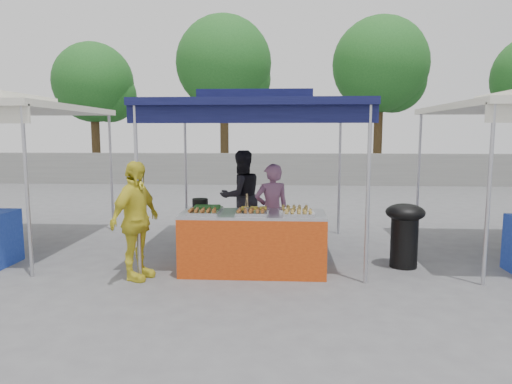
# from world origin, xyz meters

# --- Properties ---
(ground_plane) EXTENTS (80.00, 80.00, 0.00)m
(ground_plane) POSITION_xyz_m (0.00, 0.00, 0.00)
(ground_plane) COLOR #58585A
(back_wall) EXTENTS (40.00, 0.25, 1.20)m
(back_wall) POSITION_xyz_m (0.00, 11.00, 0.60)
(back_wall) COLOR gray
(back_wall) RESTS_ON ground_plane
(main_canopy) EXTENTS (3.20, 3.20, 2.57)m
(main_canopy) POSITION_xyz_m (0.00, 0.97, 2.37)
(main_canopy) COLOR #B8B8BF
(main_canopy) RESTS_ON ground_plane
(tree_0) EXTENTS (3.46, 3.39, 5.82)m
(tree_0) POSITION_xyz_m (-7.61, 13.24, 3.98)
(tree_0) COLOR #3F2E18
(tree_0) RESTS_ON ground_plane
(tree_1) EXTENTS (4.01, 4.01, 6.89)m
(tree_1) POSITION_xyz_m (-1.97, 13.31, 4.71)
(tree_1) COLOR #3F2E18
(tree_1) RESTS_ON ground_plane
(tree_2) EXTENTS (3.91, 3.91, 6.71)m
(tree_2) POSITION_xyz_m (4.51, 13.18, 4.59)
(tree_2) COLOR #3F2E18
(tree_2) RESTS_ON ground_plane
(vendor_table) EXTENTS (2.00, 0.80, 0.85)m
(vendor_table) POSITION_xyz_m (0.00, -0.10, 0.43)
(vendor_table) COLOR #BE3F11
(vendor_table) RESTS_ON ground_plane
(food_tray_fl) EXTENTS (0.42, 0.30, 0.07)m
(food_tray_fl) POSITION_xyz_m (-0.66, -0.34, 0.88)
(food_tray_fl) COLOR silver
(food_tray_fl) RESTS_ON vendor_table
(food_tray_fm) EXTENTS (0.42, 0.30, 0.07)m
(food_tray_fm) POSITION_xyz_m (-0.01, -0.33, 0.88)
(food_tray_fm) COLOR silver
(food_tray_fm) RESTS_ON vendor_table
(food_tray_fr) EXTENTS (0.42, 0.30, 0.07)m
(food_tray_fr) POSITION_xyz_m (0.63, -0.34, 0.88)
(food_tray_fr) COLOR silver
(food_tray_fr) RESTS_ON vendor_table
(food_tray_bl) EXTENTS (0.42, 0.30, 0.07)m
(food_tray_bl) POSITION_xyz_m (-0.66, 0.01, 0.88)
(food_tray_bl) COLOR silver
(food_tray_bl) RESTS_ON vendor_table
(food_tray_bm) EXTENTS (0.42, 0.30, 0.07)m
(food_tray_bm) POSITION_xyz_m (0.01, -0.04, 0.88)
(food_tray_bm) COLOR silver
(food_tray_bm) RESTS_ON vendor_table
(food_tray_br) EXTENTS (0.42, 0.30, 0.07)m
(food_tray_br) POSITION_xyz_m (0.58, -0.04, 0.88)
(food_tray_br) COLOR silver
(food_tray_br) RESTS_ON vendor_table
(cooking_pot) EXTENTS (0.23, 0.23, 0.14)m
(cooking_pot) POSITION_xyz_m (-0.81, 0.27, 0.92)
(cooking_pot) COLOR black
(cooking_pot) RESTS_ON vendor_table
(skewer_cup) EXTENTS (0.08, 0.08, 0.10)m
(skewer_cup) POSITION_xyz_m (-0.07, -0.25, 0.90)
(skewer_cup) COLOR #B8B8BF
(skewer_cup) RESTS_ON vendor_table
(wok_burner) EXTENTS (0.56, 0.56, 0.94)m
(wok_burner) POSITION_xyz_m (2.19, 0.27, 0.56)
(wok_burner) COLOR black
(wok_burner) RESTS_ON ground_plane
(crate_left) EXTENTS (0.54, 0.38, 0.32)m
(crate_left) POSITION_xyz_m (-0.43, 0.45, 0.16)
(crate_left) COLOR #13289F
(crate_left) RESTS_ON ground_plane
(crate_right) EXTENTS (0.47, 0.33, 0.28)m
(crate_right) POSITION_xyz_m (0.41, 0.44, 0.14)
(crate_right) COLOR #13289F
(crate_right) RESTS_ON ground_plane
(crate_stacked) EXTENTS (0.45, 0.31, 0.27)m
(crate_stacked) POSITION_xyz_m (0.41, 0.44, 0.42)
(crate_stacked) COLOR #13289F
(crate_stacked) RESTS_ON crate_right
(vendor_woman) EXTENTS (0.62, 0.49, 1.48)m
(vendor_woman) POSITION_xyz_m (0.24, 0.66, 0.74)
(vendor_woman) COLOR #875577
(vendor_woman) RESTS_ON ground_plane
(helper_man) EXTENTS (1.01, 0.95, 1.65)m
(helper_man) POSITION_xyz_m (-0.33, 1.73, 0.82)
(helper_man) COLOR black
(helper_man) RESTS_ON ground_plane
(customer_person) EXTENTS (0.67, 1.01, 1.59)m
(customer_person) POSITION_xyz_m (-1.54, -0.50, 0.80)
(customer_person) COLOR yellow
(customer_person) RESTS_ON ground_plane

